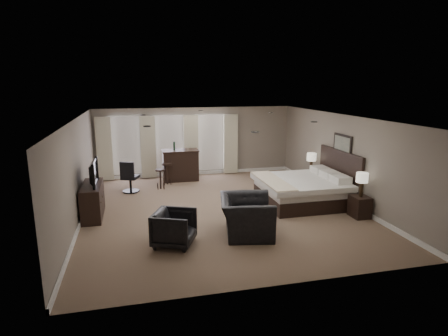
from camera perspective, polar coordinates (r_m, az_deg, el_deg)
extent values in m
cube|color=brown|center=(10.71, -0.54, -6.27)|extent=(7.60, 8.60, 0.04)
cube|color=silver|center=(10.16, -0.57, 7.72)|extent=(7.60, 8.60, 0.04)
cube|color=gray|center=(14.46, -4.38, 4.04)|extent=(7.50, 0.04, 2.60)
cube|color=gray|center=(6.45, 8.09, -7.33)|extent=(7.50, 0.04, 2.60)
cube|color=gray|center=(10.21, -21.52, -0.56)|extent=(0.04, 8.50, 2.60)
cube|color=gray|center=(11.77, 17.53, 1.43)|extent=(0.04, 8.50, 2.60)
cube|color=silver|center=(14.23, -14.73, 3.30)|extent=(1.15, 0.04, 2.05)
cube|color=silver|center=(14.29, -8.30, 3.63)|extent=(1.15, 0.04, 2.05)
cube|color=silver|center=(14.52, -1.99, 3.90)|extent=(1.15, 0.04, 2.05)
cube|color=#BBB79C|center=(14.16, -17.76, 2.78)|extent=(0.55, 0.12, 2.30)
cube|color=#BBB79C|center=(14.13, -11.48, 3.12)|extent=(0.55, 0.12, 2.30)
cube|color=#BBB79C|center=(14.28, -5.04, 3.42)|extent=(0.55, 0.12, 2.30)
cube|color=#BBB79C|center=(14.58, 1.00, 3.67)|extent=(0.55, 0.12, 2.30)
cube|color=silver|center=(11.30, 12.36, -1.47)|extent=(2.43, 2.32, 1.54)
cube|color=black|center=(10.66, 19.97, -5.56)|extent=(0.43, 0.52, 0.57)
cube|color=black|center=(13.06, 13.02, -1.81)|extent=(0.42, 0.51, 0.55)
cube|color=beige|center=(10.49, 20.23, -2.40)|extent=(0.31, 0.31, 0.64)
cube|color=beige|center=(12.92, 13.15, 0.79)|extent=(0.32, 0.32, 0.66)
cube|color=slate|center=(11.63, 17.57, 3.56)|extent=(0.04, 0.96, 0.56)
cube|color=black|center=(10.60, -19.37, -4.71)|extent=(0.49, 1.53, 0.89)
imported|color=black|center=(10.46, -19.58, -2.01)|extent=(0.66, 1.14, 0.15)
imported|color=black|center=(8.83, 3.42, -6.38)|extent=(1.16, 1.53, 1.21)
imported|color=black|center=(8.38, -7.58, -8.82)|extent=(1.06, 1.09, 0.86)
cube|color=black|center=(13.76, -6.65, 0.44)|extent=(1.31, 0.68, 1.14)
cube|color=black|center=(12.81, -9.66, -1.66)|extent=(0.36, 0.36, 0.68)
cube|color=black|center=(13.33, -8.67, -0.88)|extent=(0.46, 0.46, 0.76)
cube|color=black|center=(12.58, -14.11, -1.24)|extent=(0.70, 0.70, 1.06)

